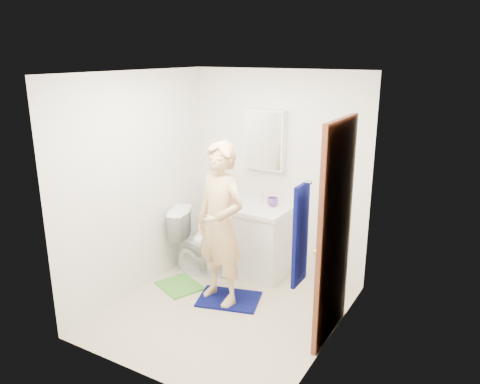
% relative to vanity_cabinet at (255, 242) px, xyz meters
% --- Properties ---
extents(floor, '(2.20, 2.40, 0.02)m').
position_rel_vanity_cabinet_xyz_m(floor, '(0.15, -0.91, -0.41)').
color(floor, beige).
rests_on(floor, ground).
extents(ceiling, '(2.20, 2.40, 0.02)m').
position_rel_vanity_cabinet_xyz_m(ceiling, '(0.15, -0.91, 2.01)').
color(ceiling, white).
rests_on(ceiling, ground).
extents(wall_back, '(2.20, 0.02, 2.40)m').
position_rel_vanity_cabinet_xyz_m(wall_back, '(0.15, 0.30, 0.80)').
color(wall_back, white).
rests_on(wall_back, ground).
extents(wall_front, '(2.20, 0.02, 2.40)m').
position_rel_vanity_cabinet_xyz_m(wall_front, '(0.15, -2.12, 0.80)').
color(wall_front, white).
rests_on(wall_front, ground).
extents(wall_left, '(0.02, 2.40, 2.40)m').
position_rel_vanity_cabinet_xyz_m(wall_left, '(-0.96, -0.91, 0.80)').
color(wall_left, white).
rests_on(wall_left, ground).
extents(wall_right, '(0.02, 2.40, 2.40)m').
position_rel_vanity_cabinet_xyz_m(wall_right, '(1.26, -0.91, 0.80)').
color(wall_right, white).
rests_on(wall_right, ground).
extents(vanity_cabinet, '(0.75, 0.55, 0.80)m').
position_rel_vanity_cabinet_xyz_m(vanity_cabinet, '(0.00, 0.00, 0.00)').
color(vanity_cabinet, white).
rests_on(vanity_cabinet, floor).
extents(countertop, '(0.79, 0.59, 0.05)m').
position_rel_vanity_cabinet_xyz_m(countertop, '(0.00, 0.00, 0.43)').
color(countertop, white).
rests_on(countertop, vanity_cabinet).
extents(sink_basin, '(0.40, 0.40, 0.03)m').
position_rel_vanity_cabinet_xyz_m(sink_basin, '(0.00, 0.00, 0.44)').
color(sink_basin, white).
rests_on(sink_basin, countertop).
extents(faucet, '(0.03, 0.03, 0.12)m').
position_rel_vanity_cabinet_xyz_m(faucet, '(0.00, 0.18, 0.51)').
color(faucet, silver).
rests_on(faucet, countertop).
extents(medicine_cabinet, '(0.50, 0.12, 0.70)m').
position_rel_vanity_cabinet_xyz_m(medicine_cabinet, '(0.00, 0.22, 1.20)').
color(medicine_cabinet, white).
rests_on(medicine_cabinet, wall_back).
extents(mirror_panel, '(0.46, 0.01, 0.66)m').
position_rel_vanity_cabinet_xyz_m(mirror_panel, '(0.00, 0.16, 1.20)').
color(mirror_panel, white).
rests_on(mirror_panel, wall_back).
extents(door, '(0.05, 0.80, 2.05)m').
position_rel_vanity_cabinet_xyz_m(door, '(1.22, -0.76, 0.62)').
color(door, brown).
rests_on(door, ground).
extents(door_knob, '(0.07, 0.07, 0.07)m').
position_rel_vanity_cabinet_xyz_m(door_knob, '(1.18, -1.08, 0.55)').
color(door_knob, gold).
rests_on(door_knob, door).
extents(towel, '(0.03, 0.24, 0.80)m').
position_rel_vanity_cabinet_xyz_m(towel, '(1.18, -1.48, 0.85)').
color(towel, '#080D4F').
rests_on(towel, wall_right).
extents(towel_hook, '(0.06, 0.02, 0.02)m').
position_rel_vanity_cabinet_xyz_m(towel_hook, '(1.22, -1.48, 1.27)').
color(towel_hook, silver).
rests_on(towel_hook, wall_right).
extents(toilet, '(0.89, 0.68, 0.80)m').
position_rel_vanity_cabinet_xyz_m(toilet, '(-0.53, -0.28, 0.00)').
color(toilet, white).
rests_on(toilet, floor).
extents(bath_mat, '(0.75, 0.62, 0.02)m').
position_rel_vanity_cabinet_xyz_m(bath_mat, '(0.07, -0.72, -0.39)').
color(bath_mat, '#080D4F').
rests_on(bath_mat, floor).
extents(green_rug, '(0.60, 0.56, 0.02)m').
position_rel_vanity_cabinet_xyz_m(green_rug, '(-0.58, -0.74, -0.39)').
color(green_rug, '#4FA537').
rests_on(green_rug, floor).
extents(soap_dispenser, '(0.12, 0.12, 0.20)m').
position_rel_vanity_cabinet_xyz_m(soap_dispenser, '(-0.24, -0.08, 0.55)').
color(soap_dispenser, '#AB674F').
rests_on(soap_dispenser, countertop).
extents(toothbrush_cup, '(0.14, 0.14, 0.10)m').
position_rel_vanity_cabinet_xyz_m(toothbrush_cup, '(0.17, 0.11, 0.50)').
color(toothbrush_cup, '#6C4497').
rests_on(toothbrush_cup, countertop).
extents(man, '(0.71, 0.56, 1.72)m').
position_rel_vanity_cabinet_xyz_m(man, '(0.00, -0.77, 0.48)').
color(man, '#DCB47B').
rests_on(man, bath_mat).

